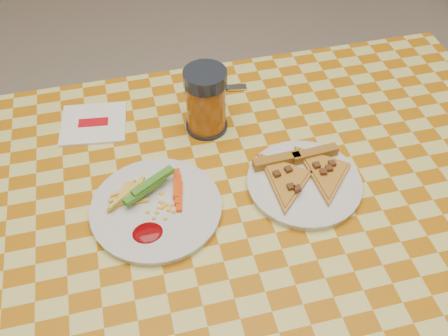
{
  "coord_description": "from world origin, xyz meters",
  "views": [
    {
      "loc": [
        -0.16,
        -0.54,
        1.48
      ],
      "look_at": [
        -0.0,
        0.08,
        0.78
      ],
      "focal_mm": 40.0,
      "sensor_mm": 36.0,
      "label": 1
    }
  ],
  "objects_px": {
    "table": "(236,231)",
    "plate_left": "(156,209)",
    "drink_glass": "(206,101)",
    "plate_right": "(304,184)"
  },
  "relations": [
    {
      "from": "table",
      "to": "plate_left",
      "type": "height_order",
      "value": "plate_left"
    },
    {
      "from": "plate_left",
      "to": "drink_glass",
      "type": "height_order",
      "value": "drink_glass"
    },
    {
      "from": "plate_left",
      "to": "drink_glass",
      "type": "xyz_separation_m",
      "value": [
        0.14,
        0.2,
        0.06
      ]
    },
    {
      "from": "table",
      "to": "drink_glass",
      "type": "distance_m",
      "value": 0.27
    },
    {
      "from": "plate_left",
      "to": "plate_right",
      "type": "xyz_separation_m",
      "value": [
        0.28,
        -0.01,
        0.0
      ]
    },
    {
      "from": "drink_glass",
      "to": "plate_left",
      "type": "bearing_deg",
      "value": -124.7
    },
    {
      "from": "plate_right",
      "to": "table",
      "type": "bearing_deg",
      "value": -171.76
    },
    {
      "from": "plate_left",
      "to": "drink_glass",
      "type": "distance_m",
      "value": 0.25
    },
    {
      "from": "drink_glass",
      "to": "table",
      "type": "bearing_deg",
      "value": -88.24
    },
    {
      "from": "plate_right",
      "to": "plate_left",
      "type": "bearing_deg",
      "value": 178.62
    }
  ]
}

